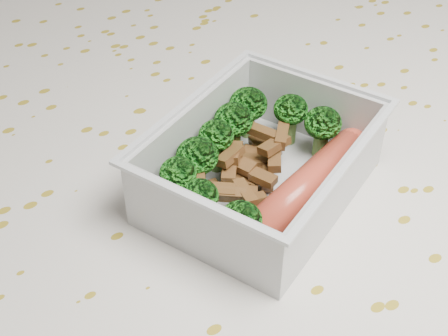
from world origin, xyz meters
TOP-DOWN VIEW (x-y plane):
  - dining_table at (0.00, 0.00)m, footprint 1.40×0.90m
  - tablecloth at (0.00, 0.00)m, footprint 1.46×0.96m
  - lunch_container at (0.02, -0.00)m, footprint 0.19×0.17m
  - broccoli_florets at (0.01, 0.02)m, footprint 0.14×0.12m
  - meat_pile at (0.01, 0.01)m, footprint 0.10×0.07m
  - sausage at (0.03, -0.03)m, footprint 0.14×0.06m

SIDE VIEW (x-z plane):
  - dining_table at x=0.00m, z-range 0.29..1.04m
  - tablecloth at x=0.00m, z-range 0.62..0.81m
  - meat_pile at x=0.01m, z-range 0.76..0.79m
  - sausage at x=0.03m, z-range 0.76..0.79m
  - lunch_container at x=0.02m, z-range 0.75..0.80m
  - broccoli_florets at x=0.01m, z-range 0.77..0.81m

